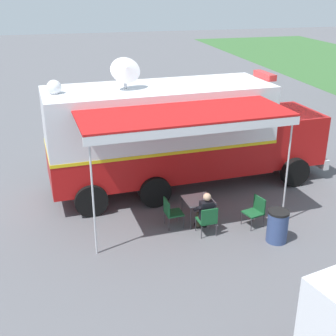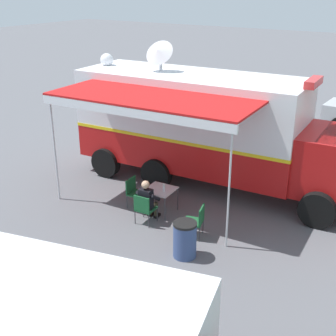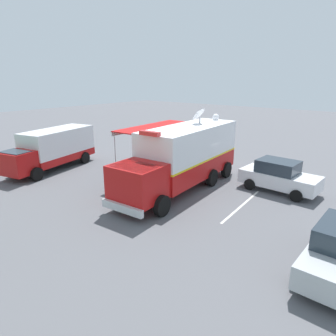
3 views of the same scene
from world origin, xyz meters
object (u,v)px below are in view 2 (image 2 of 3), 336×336
(car_behind_truck, at_px, (199,113))
(water_bottle, at_px, (164,187))
(command_truck, at_px, (211,126))
(folding_chair_at_table, at_px, (144,207))
(trash_bin, at_px, (185,239))
(seated_responder, at_px, (148,200))
(folding_table, at_px, (160,191))
(folding_chair_spare_by_truck, at_px, (197,219))
(folding_chair_beside_table, at_px, (134,190))

(car_behind_truck, bearing_deg, water_bottle, 22.17)
(command_truck, bearing_deg, water_bottle, -1.04)
(car_behind_truck, bearing_deg, command_truck, 33.13)
(folding_chair_at_table, bearing_deg, trash_bin, 66.94)
(command_truck, height_order, car_behind_truck, command_truck)
(folding_chair_at_table, xyz_separation_m, car_behind_truck, (-7.92, -2.78, 0.37))
(water_bottle, height_order, seated_responder, seated_responder)
(command_truck, xyz_separation_m, seated_responder, (3.19, -0.20, -1.29))
(folding_chair_at_table, bearing_deg, water_bottle, 169.70)
(folding_table, xyz_separation_m, water_bottle, (0.04, 0.15, 0.16))
(folding_table, bearing_deg, car_behind_truck, -158.80)
(water_bottle, distance_m, trash_bin, 2.22)
(command_truck, distance_m, folding_chair_spare_by_truck, 3.73)
(command_truck, height_order, folding_chair_beside_table, command_truck)
(command_truck, distance_m, folding_table, 2.88)
(command_truck, relative_size, seated_responder, 7.70)
(folding_chair_at_table, distance_m, car_behind_truck, 8.40)
(command_truck, xyz_separation_m, trash_bin, (4.11, 1.54, -1.49))
(seated_responder, bearing_deg, car_behind_truck, -160.32)
(trash_bin, bearing_deg, water_bottle, -133.32)
(car_behind_truck, bearing_deg, seated_responder, 19.68)
(folding_chair_spare_by_truck, bearing_deg, water_bottle, -112.03)
(command_truck, height_order, folding_table, command_truck)
(command_truck, relative_size, folding_table, 11.33)
(folding_chair_at_table, distance_m, seated_responder, 0.23)
(water_bottle, relative_size, folding_chair_at_table, 0.26)
(folding_chair_at_table, bearing_deg, folding_chair_beside_table, -129.59)
(car_behind_truck, bearing_deg, folding_table, 21.20)
(command_truck, xyz_separation_m, car_behind_truck, (-4.54, -2.96, -1.06))
(seated_responder, bearing_deg, folding_chair_spare_by_truck, 90.54)
(command_truck, relative_size, folding_chair_at_table, 11.07)
(folding_chair_spare_by_truck, bearing_deg, folding_table, -111.17)
(folding_chair_beside_table, relative_size, car_behind_truck, 0.20)
(command_truck, xyz_separation_m, folding_chair_spare_by_truck, (3.18, 1.34, -1.43))
(folding_chair_at_table, height_order, seated_responder, seated_responder)
(folding_chair_at_table, bearing_deg, car_behind_truck, -160.68)
(trash_bin, height_order, car_behind_truck, car_behind_truck)
(folding_chair_beside_table, bearing_deg, seated_responder, 58.29)
(water_bottle, bearing_deg, trash_bin, 46.68)
(folding_chair_spare_by_truck, relative_size, trash_bin, 0.96)
(folding_table, relative_size, trash_bin, 0.93)
(water_bottle, relative_size, trash_bin, 0.25)
(command_truck, bearing_deg, folding_chair_at_table, -3.16)
(water_bottle, xyz_separation_m, seated_responder, (0.58, -0.15, -0.18))
(folding_table, xyz_separation_m, seated_responder, (0.61, 0.00, -0.02))
(folding_chair_beside_table, bearing_deg, folding_table, 95.64)
(folding_chair_beside_table, relative_size, trash_bin, 0.96)
(water_bottle, distance_m, car_behind_truck, 7.73)
(command_truck, relative_size, trash_bin, 10.58)
(folding_chair_at_table, relative_size, folding_chair_beside_table, 1.00)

